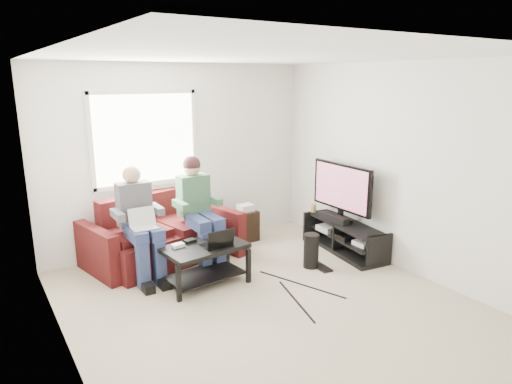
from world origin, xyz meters
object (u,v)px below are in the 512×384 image
Objects in this scene: tv at (342,189)px; end_table at (246,224)px; sofa at (162,237)px; subwoofer at (311,251)px; tv_stand at (344,239)px; coffee_table at (205,255)px.

tv reaches higher than end_table.
subwoofer is (1.54, -1.27, -0.10)m from sofa.
end_table is at bearing 2.89° from sofa.
tv is 1.03m from subwoofer.
tv_stand is at bearing -52.18° from end_table.
sofa is at bearing 140.51° from subwoofer.
end_table is (-0.91, 1.07, -0.65)m from tv.
tv is at bearing 19.60° from subwoofer.
sofa is at bearing -177.11° from end_table.
coffee_table reaches higher than subwoofer.
subwoofer is (-0.74, -0.16, 0.03)m from tv_stand.
end_table is (1.36, 0.07, -0.07)m from sofa.
subwoofer is 0.80× the size of end_table.
sofa is 1.50× the size of tv_stand.
subwoofer reaches higher than tv_stand.
coffee_table is at bearing -80.39° from sofa.
coffee_table is 1.82× the size of end_table.
sofa is 2.55m from tv.
coffee_table is 0.92× the size of tv.
tv_stand is 0.71m from tv.
coffee_table is at bearing 175.93° from tv_stand.
sofa is 3.69× the size of end_table.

